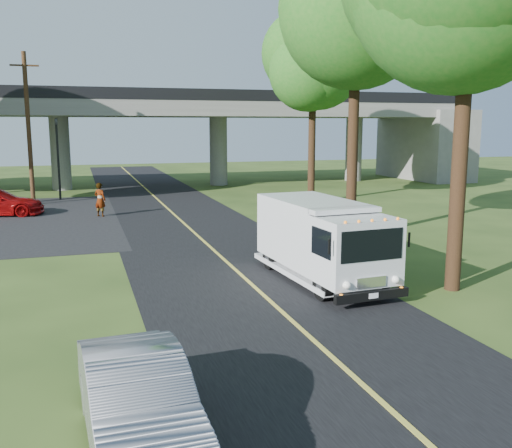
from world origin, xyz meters
name	(u,v)px	position (x,y,z in m)	size (l,w,h in m)	color
ground	(289,319)	(0.00, 0.00, 0.00)	(120.00, 120.00, 0.00)	#2C4318
road	(204,242)	(0.00, 10.00, 0.01)	(7.00, 90.00, 0.02)	black
lane_line	(204,241)	(0.00, 10.00, 0.03)	(0.12, 90.00, 0.01)	gold
overpass	(142,128)	(0.00, 32.00, 4.56)	(54.00, 10.00, 7.30)	slate
traffic_signal	(58,150)	(-6.00, 26.00, 3.20)	(0.18, 0.22, 5.20)	black
utility_pole	(29,128)	(-7.50, 24.00, 4.59)	(1.60, 0.26, 9.00)	#472D19
tree_right_mid	(363,2)	(6.41, 8.84, 9.61)	(6.62, 6.52, 12.74)	#382314
tree_right_far	(317,65)	(9.21, 19.84, 8.30)	(5.77, 5.67, 10.99)	#382314
step_van	(321,238)	(2.20, 3.03, 1.34)	(2.58, 6.03, 2.47)	silver
silver_sedan	(138,401)	(-4.16, -4.63, 0.70)	(1.48, 4.25, 1.40)	gray
pedestrian	(100,200)	(-3.80, 18.09, 0.90)	(0.66, 0.43, 1.80)	gray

